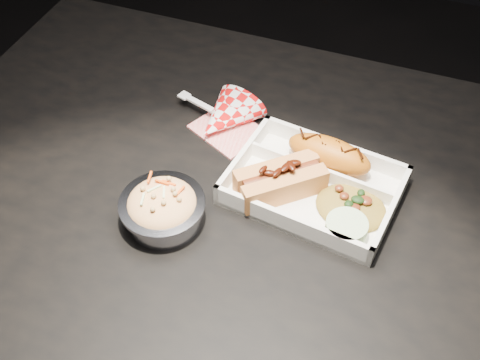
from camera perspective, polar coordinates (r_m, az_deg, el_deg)
name	(u,v)px	position (r m, az deg, el deg)	size (l,w,h in m)	color
dining_table	(265,233)	(0.99, 2.38, -5.08)	(1.20, 0.80, 0.75)	black
food_tray	(314,188)	(0.93, 7.00, -0.74)	(0.27, 0.21, 0.04)	white
fried_pastry	(329,154)	(0.95, 8.44, 2.43)	(0.14, 0.05, 0.05)	#C16513
hotdog	(281,179)	(0.91, 3.86, 0.09)	(0.14, 0.13, 0.06)	#CE8446
fried_rice_mound	(352,203)	(0.90, 10.57, -2.12)	(0.11, 0.09, 0.03)	olive
cupcake_liner	(346,229)	(0.87, 10.02, -4.63)	(0.06, 0.06, 0.03)	#B7D5A1
foil_coleslaw_cup	(162,207)	(0.88, -7.36, -2.57)	(0.13, 0.13, 0.07)	silver
napkin_fork	(224,118)	(1.03, -1.50, 5.86)	(0.18, 0.14, 0.10)	red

